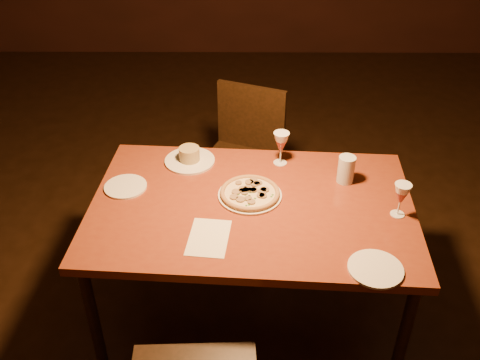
{
  "coord_description": "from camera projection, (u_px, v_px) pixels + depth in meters",
  "views": [
    {
      "loc": [
        -0.28,
        -2.15,
        2.21
      ],
      "look_at": [
        -0.3,
        -0.21,
        0.86
      ],
      "focal_mm": 40.0,
      "sensor_mm": 36.0,
      "label": 1
    }
  ],
  "objects": [
    {
      "name": "wine_glass_far",
      "position": [
        281.0,
        148.0,
        2.59
      ],
      "size": [
        0.08,
        0.08,
        0.17
      ],
      "primitive_type": null,
      "color": "#A84646",
      "rests_on": "dining_table"
    },
    {
      "name": "floor",
      "position": [
        293.0,
        283.0,
        3.02
      ],
      "size": [
        7.0,
        7.0,
        0.0
      ],
      "primitive_type": "plane",
      "color": "black",
      "rests_on": "ground"
    },
    {
      "name": "dining_table",
      "position": [
        252.0,
        216.0,
        2.41
      ],
      "size": [
        1.49,
        1.01,
        0.77
      ],
      "rotation": [
        0.0,
        0.0,
        -0.06
      ],
      "color": "brown",
      "rests_on": "floor"
    },
    {
      "name": "pizza_plate",
      "position": [
        250.0,
        193.0,
        2.41
      ],
      "size": [
        0.29,
        0.29,
        0.03
      ],
      "color": "white",
      "rests_on": "dining_table"
    },
    {
      "name": "side_plate_left",
      "position": [
        126.0,
        187.0,
        2.47
      ],
      "size": [
        0.2,
        0.2,
        0.01
      ],
      "primitive_type": "cylinder",
      "color": "white",
      "rests_on": "dining_table"
    },
    {
      "name": "side_plate_near",
      "position": [
        375.0,
        269.0,
        2.03
      ],
      "size": [
        0.21,
        0.21,
        0.01
      ],
      "primitive_type": "cylinder",
      "color": "white",
      "rests_on": "dining_table"
    },
    {
      "name": "ramekin_saucer",
      "position": [
        190.0,
        157.0,
        2.64
      ],
      "size": [
        0.25,
        0.25,
        0.08
      ],
      "color": "white",
      "rests_on": "dining_table"
    },
    {
      "name": "water_tumbler",
      "position": [
        346.0,
        169.0,
        2.48
      ],
      "size": [
        0.08,
        0.08,
        0.13
      ],
      "primitive_type": "cylinder",
      "color": "silver",
      "rests_on": "dining_table"
    },
    {
      "name": "chair_far",
      "position": [
        243.0,
        153.0,
        3.22
      ],
      "size": [
        0.56,
        0.56,
        0.89
      ],
      "rotation": [
        0.0,
        0.0,
        -0.39
      ],
      "color": "black",
      "rests_on": "floor"
    },
    {
      "name": "menu_card",
      "position": [
        209.0,
        237.0,
        2.18
      ],
      "size": [
        0.19,
        0.25,
        0.0
      ],
      "primitive_type": "cube",
      "rotation": [
        0.0,
        0.0,
        -0.11
      ],
      "color": "silver",
      "rests_on": "dining_table"
    },
    {
      "name": "wine_glass_right",
      "position": [
        400.0,
        200.0,
        2.26
      ],
      "size": [
        0.07,
        0.07,
        0.16
      ],
      "primitive_type": null,
      "color": "#A84646",
      "rests_on": "dining_table"
    }
  ]
}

